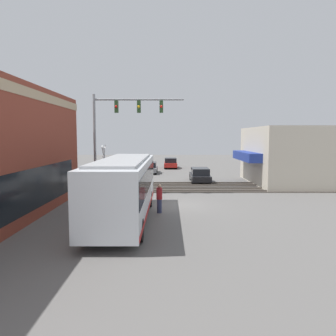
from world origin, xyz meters
name	(u,v)px	position (x,y,z in m)	size (l,w,h in m)	color
ground_plane	(176,205)	(0.00, 0.00, 0.00)	(120.00, 120.00, 0.00)	#605E5B
shop_building	(290,155)	(10.19, -11.09, 2.66)	(10.21, 8.48, 5.33)	beige
city_bus	(124,186)	(-3.79, 2.80, 1.82)	(10.96, 2.59, 3.30)	silver
traffic_signal_gantry	(120,121)	(4.27, 4.16, 5.62)	(0.42, 6.93, 7.65)	gray
crossing_signal	(104,165)	(3.79, 5.36, 2.30)	(1.41, 1.18, 3.81)	gray
rail_track_near	(174,190)	(6.00, 0.00, 0.03)	(2.60, 60.00, 0.15)	#332D28
rail_track_far	(174,184)	(9.20, 0.00, 0.03)	(2.60, 60.00, 0.15)	#332D28
parked_car_black	(200,175)	(10.88, -2.60, 0.66)	(4.66, 1.82, 1.41)	black
parked_car_grey	(150,168)	(18.79, 2.80, 0.64)	(4.53, 1.82, 1.36)	slate
parked_car_red	(171,163)	(25.37, 0.20, 0.68)	(4.58, 1.82, 1.46)	#B21E19
pedestrian_near_bus	(159,198)	(-2.15, 0.99, 0.87)	(0.34, 0.34, 1.71)	#2D3351
pedestrian_at_crossing	(122,182)	(4.79, 4.18, 0.83)	(0.34, 0.34, 1.64)	#2D3351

